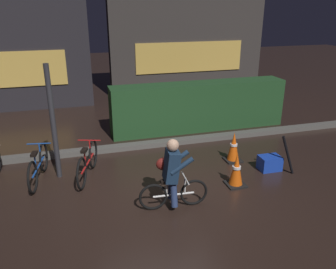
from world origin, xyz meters
TOP-DOWN VIEW (x-y plane):
  - ground_plane at (0.00, 0.00)m, footprint 40.00×40.00m
  - sidewalk_curb at (0.00, 2.20)m, footprint 12.00×0.24m
  - hedge_row at (1.80, 3.10)m, footprint 4.80×0.70m
  - storefront_left at (-3.40, 6.50)m, footprint 5.22×0.54m
  - storefront_right at (2.89, 7.20)m, footprint 5.89×0.54m
  - street_post at (-1.90, 1.20)m, footprint 0.10×0.10m
  - parked_bike_left_mid at (-2.26, 1.13)m, footprint 0.46×1.49m
  - parked_bike_center_left at (-1.33, 1.02)m, footprint 0.55×1.46m
  - traffic_cone_near at (1.34, -0.10)m, footprint 0.36×0.36m
  - traffic_cone_far at (1.79, 0.92)m, footprint 0.36×0.36m
  - blue_crate at (2.32, 0.30)m, footprint 0.45×0.33m
  - cyclist at (-0.05, -0.48)m, footprint 1.19×0.54m
  - closed_umbrella at (2.55, 0.05)m, footprint 0.32×0.14m

SIDE VIEW (x-z plane):
  - ground_plane at x=0.00m, z-range 0.00..0.00m
  - sidewalk_curb at x=0.00m, z-range 0.00..0.12m
  - blue_crate at x=2.32m, z-range 0.00..0.30m
  - traffic_cone_near at x=1.34m, z-range -0.01..0.64m
  - parked_bike_left_mid at x=-2.26m, z-range -0.03..0.66m
  - parked_bike_center_left at x=-1.33m, z-range -0.03..0.67m
  - traffic_cone_far at x=1.79m, z-range -0.01..0.65m
  - closed_umbrella at x=2.55m, z-range 0.00..0.82m
  - cyclist at x=-0.05m, z-range 0.01..1.25m
  - hedge_row at x=1.80m, z-range 0.00..1.29m
  - street_post at x=-1.90m, z-range 0.00..2.26m
  - storefront_left at x=-3.40m, z-range -0.01..3.86m
  - storefront_right at x=2.89m, z-range -0.01..5.12m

